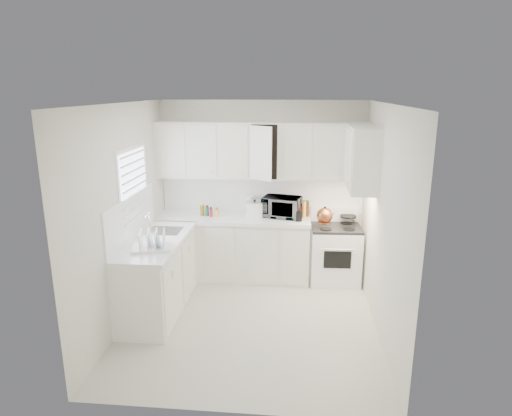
# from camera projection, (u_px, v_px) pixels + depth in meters

# --- Properties ---
(floor) EXTENTS (3.20, 3.20, 0.00)m
(floor) POSITION_uv_depth(u_px,v_px,m) (251.00, 321.00, 5.46)
(floor) COLOR beige
(floor) RESTS_ON ground
(ceiling) EXTENTS (3.20, 3.20, 0.00)m
(ceiling) POSITION_uv_depth(u_px,v_px,m) (250.00, 104.00, 4.79)
(ceiling) COLOR white
(ceiling) RESTS_ON ground
(wall_back) EXTENTS (3.00, 0.00, 3.00)m
(wall_back) POSITION_uv_depth(u_px,v_px,m) (262.00, 189.00, 6.66)
(wall_back) COLOR silver
(wall_back) RESTS_ON ground
(wall_front) EXTENTS (3.00, 0.00, 3.00)m
(wall_front) POSITION_uv_depth(u_px,v_px,m) (229.00, 276.00, 3.59)
(wall_front) COLOR silver
(wall_front) RESTS_ON ground
(wall_left) EXTENTS (0.00, 3.20, 3.20)m
(wall_left) POSITION_uv_depth(u_px,v_px,m) (124.00, 216.00, 5.26)
(wall_left) COLOR silver
(wall_left) RESTS_ON ground
(wall_right) EXTENTS (0.00, 3.20, 3.20)m
(wall_right) POSITION_uv_depth(u_px,v_px,m) (383.00, 223.00, 4.99)
(wall_right) COLOR silver
(wall_right) RESTS_ON ground
(window_blinds) EXTENTS (0.06, 0.96, 1.06)m
(window_blinds) POSITION_uv_depth(u_px,v_px,m) (135.00, 189.00, 5.53)
(window_blinds) COLOR white
(window_blinds) RESTS_ON wall_left
(lower_cabinets_back) EXTENTS (2.22, 0.60, 0.90)m
(lower_cabinets_back) POSITION_uv_depth(u_px,v_px,m) (234.00, 249.00, 6.63)
(lower_cabinets_back) COLOR silver
(lower_cabinets_back) RESTS_ON floor
(lower_cabinets_left) EXTENTS (0.60, 1.60, 0.90)m
(lower_cabinets_left) POSITION_uv_depth(u_px,v_px,m) (158.00, 277.00, 5.65)
(lower_cabinets_left) COLOR silver
(lower_cabinets_left) RESTS_ON floor
(countertop_back) EXTENTS (2.24, 0.64, 0.05)m
(countertop_back) POSITION_uv_depth(u_px,v_px,m) (233.00, 218.00, 6.50)
(countertop_back) COLOR white
(countertop_back) RESTS_ON lower_cabinets_back
(countertop_left) EXTENTS (0.64, 1.62, 0.05)m
(countertop_left) POSITION_uv_depth(u_px,v_px,m) (157.00, 241.00, 5.52)
(countertop_left) COLOR white
(countertop_left) RESTS_ON lower_cabinets_left
(backsplash_back) EXTENTS (2.98, 0.02, 0.55)m
(backsplash_back) POSITION_uv_depth(u_px,v_px,m) (262.00, 194.00, 6.67)
(backsplash_back) COLOR white
(backsplash_back) RESTS_ON wall_back
(backsplash_left) EXTENTS (0.02, 1.60, 0.55)m
(backsplash_left) POSITION_uv_depth(u_px,v_px,m) (131.00, 218.00, 5.47)
(backsplash_left) COLOR white
(backsplash_left) RESTS_ON wall_left
(upper_cabinets_back) EXTENTS (3.00, 0.33, 0.80)m
(upper_cabinets_back) POSITION_uv_depth(u_px,v_px,m) (261.00, 178.00, 6.45)
(upper_cabinets_back) COLOR silver
(upper_cabinets_back) RESTS_ON wall_back
(upper_cabinets_right) EXTENTS (0.33, 0.90, 0.80)m
(upper_cabinets_right) POSITION_uv_depth(u_px,v_px,m) (360.00, 189.00, 5.74)
(upper_cabinets_right) COLOR silver
(upper_cabinets_right) RESTS_ON wall_right
(sink) EXTENTS (0.42, 0.38, 0.30)m
(sink) POSITION_uv_depth(u_px,v_px,m) (164.00, 222.00, 5.82)
(sink) COLOR gray
(sink) RESTS_ON countertop_left
(stove) EXTENTS (0.73, 0.61, 1.08)m
(stove) POSITION_uv_depth(u_px,v_px,m) (335.00, 247.00, 6.46)
(stove) COLOR white
(stove) RESTS_ON floor
(tea_kettle) EXTENTS (0.33, 0.30, 0.25)m
(tea_kettle) POSITION_uv_depth(u_px,v_px,m) (325.00, 214.00, 6.19)
(tea_kettle) COLOR #9C462A
(tea_kettle) RESTS_ON stove
(frying_pan) EXTENTS (0.31, 0.43, 0.04)m
(frying_pan) POSITION_uv_depth(u_px,v_px,m) (348.00, 216.00, 6.49)
(frying_pan) COLOR black
(frying_pan) RESTS_ON stove
(microwave) EXTENTS (0.58, 0.41, 0.36)m
(microwave) POSITION_uv_depth(u_px,v_px,m) (282.00, 205.00, 6.46)
(microwave) COLOR gray
(microwave) RESTS_ON countertop_back
(rice_cooker) EXTENTS (0.32, 0.32, 0.26)m
(rice_cooker) POSITION_uv_depth(u_px,v_px,m) (255.00, 208.00, 6.46)
(rice_cooker) COLOR white
(rice_cooker) RESTS_ON countertop_back
(paper_towel) EXTENTS (0.12, 0.12, 0.27)m
(paper_towel) POSITION_uv_depth(u_px,v_px,m) (250.00, 205.00, 6.63)
(paper_towel) COLOR white
(paper_towel) RESTS_ON countertop_back
(utensil_crock) EXTENTS (0.12, 0.12, 0.33)m
(utensil_crock) POSITION_uv_depth(u_px,v_px,m) (299.00, 210.00, 6.24)
(utensil_crock) COLOR black
(utensil_crock) RESTS_ON countertop_back
(dish_rack) EXTENTS (0.51, 0.43, 0.24)m
(dish_rack) POSITION_uv_depth(u_px,v_px,m) (151.00, 239.00, 5.16)
(dish_rack) COLOR white
(dish_rack) RESTS_ON countertop_left
(spice_left_0) EXTENTS (0.06, 0.06, 0.13)m
(spice_left_0) POSITION_uv_depth(u_px,v_px,m) (204.00, 209.00, 6.64)
(spice_left_0) COLOR olive
(spice_left_0) RESTS_ON countertop_back
(spice_left_1) EXTENTS (0.06, 0.06, 0.13)m
(spice_left_1) POSITION_uv_depth(u_px,v_px,m) (208.00, 211.00, 6.55)
(spice_left_1) COLOR #206132
(spice_left_1) RESTS_ON countertop_back
(spice_left_2) EXTENTS (0.06, 0.06, 0.13)m
(spice_left_2) POSITION_uv_depth(u_px,v_px,m) (214.00, 210.00, 6.63)
(spice_left_2) COLOR #BB1840
(spice_left_2) RESTS_ON countertop_back
(spice_left_3) EXTENTS (0.06, 0.06, 0.13)m
(spice_left_3) POSITION_uv_depth(u_px,v_px,m) (218.00, 211.00, 6.53)
(spice_left_3) COLOR yellow
(spice_left_3) RESTS_ON countertop_back
(sauce_right_0) EXTENTS (0.06, 0.06, 0.19)m
(sauce_right_0) POSITION_uv_depth(u_px,v_px,m) (300.00, 209.00, 6.54)
(sauce_right_0) COLOR #BB1840
(sauce_right_0) RESTS_ON countertop_back
(sauce_right_1) EXTENTS (0.06, 0.06, 0.19)m
(sauce_right_1) POSITION_uv_depth(u_px,v_px,m) (304.00, 210.00, 6.48)
(sauce_right_1) COLOR yellow
(sauce_right_1) RESTS_ON countertop_back
(sauce_right_2) EXTENTS (0.06, 0.06, 0.19)m
(sauce_right_2) POSITION_uv_depth(u_px,v_px,m) (308.00, 209.00, 6.53)
(sauce_right_2) COLOR #592919
(sauce_right_2) RESTS_ON countertop_back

